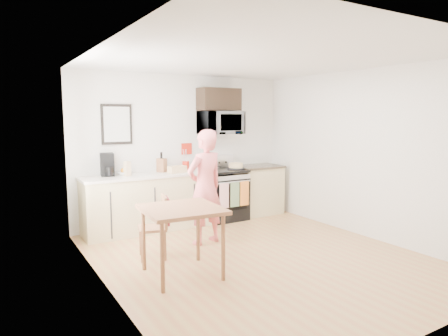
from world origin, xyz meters
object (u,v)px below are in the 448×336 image
dining_table (182,215)px  person (205,187)px  range (223,196)px  cake (236,166)px  microwave (220,123)px  chair (161,218)px

dining_table → person: bearing=48.5°
range → person: person is taller
range → person: 1.49m
dining_table → cake: size_ratio=2.79×
person → microwave: bearing=-140.8°
microwave → cake: (0.23, -0.16, -0.78)m
range → cake: bearing=-13.5°
cake → dining_table: bearing=-136.1°
person → cake: size_ratio=5.38×
range → person: bearing=-131.8°
microwave → chair: microwave is taller
chair → person: bearing=31.4°
person → chair: size_ratio=2.02×
range → person: size_ratio=0.69×
person → dining_table: (-0.81, -0.92, -0.12)m
microwave → chair: (-1.74, -1.39, -1.22)m
dining_table → chair: size_ratio=1.05×
microwave → range: bearing=-89.9°
chair → cake: (1.98, 1.23, 0.43)m
microwave → person: (-0.95, -1.17, -0.91)m
microwave → person: size_ratio=0.45×
chair → dining_table: bearing=-76.2°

